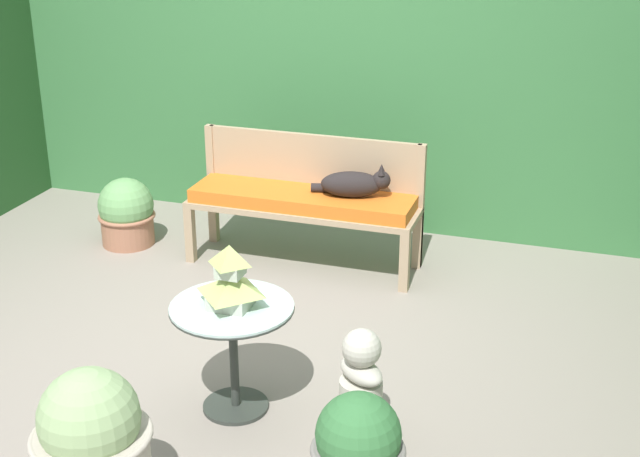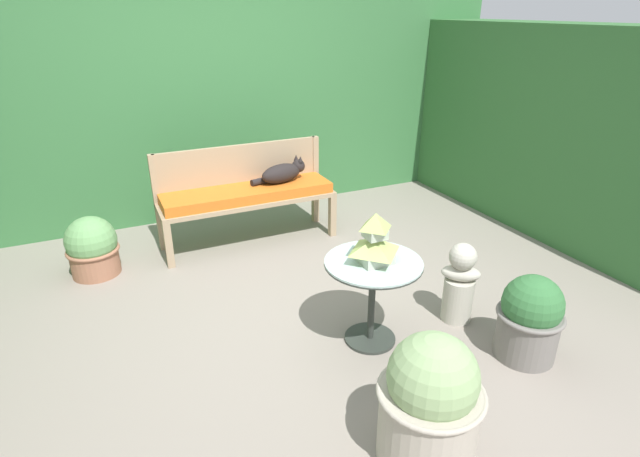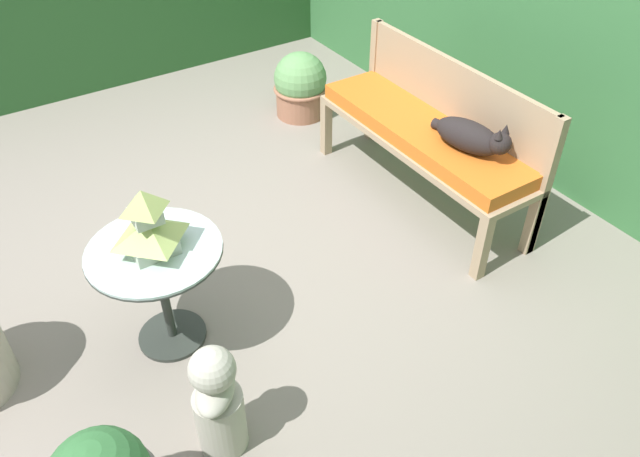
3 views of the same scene
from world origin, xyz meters
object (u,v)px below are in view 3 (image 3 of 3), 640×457
(garden_bust, at_px, (218,402))
(garden_bench, at_px, (423,137))
(patio_table, at_px, (158,270))
(cat, at_px, (471,136))
(potted_plant_bench_left, at_px, (300,86))
(pagoda_birdhouse, at_px, (148,225))

(garden_bust, bearing_deg, garden_bench, 154.22)
(patio_table, bearing_deg, garden_bench, 98.09)
(garden_bench, xyz_separation_m, cat, (0.35, 0.03, 0.17))
(garden_bench, distance_m, potted_plant_bench_left, 1.34)
(garden_bench, height_order, pagoda_birdhouse, pagoda_birdhouse)
(patio_table, height_order, garden_bust, same)
(patio_table, relative_size, potted_plant_bench_left, 1.24)
(patio_table, bearing_deg, garden_bust, -3.71)
(cat, bearing_deg, garden_bust, -86.49)
(cat, relative_size, pagoda_birdhouse, 1.69)
(garden_bench, xyz_separation_m, potted_plant_bench_left, (-1.33, -0.05, -0.21))
(cat, height_order, potted_plant_bench_left, cat)
(garden_bench, height_order, cat, cat)
(pagoda_birdhouse, relative_size, garden_bust, 0.55)
(potted_plant_bench_left, bearing_deg, garden_bust, -38.18)
(pagoda_birdhouse, bearing_deg, potted_plant_bench_left, 132.51)
(garden_bench, distance_m, pagoda_birdhouse, 1.81)
(pagoda_birdhouse, bearing_deg, patio_table, 0.00)
(patio_table, xyz_separation_m, pagoda_birdhouse, (0.00, 0.00, 0.26))
(pagoda_birdhouse, bearing_deg, cat, 86.83)
(garden_bench, bearing_deg, patio_table, -81.91)
(garden_bust, bearing_deg, patio_table, -146.32)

